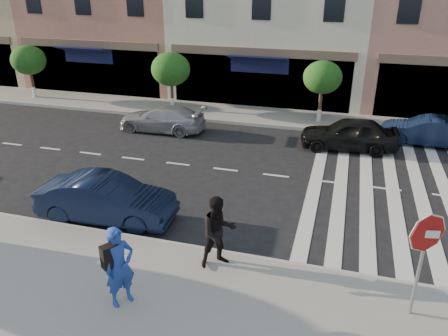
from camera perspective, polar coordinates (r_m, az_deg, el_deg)
ground at (r=13.74m, az=-4.41°, el=-6.86°), size 120.00×120.00×0.00m
sidewalk_near at (r=10.93m, az=-11.48°, el=-16.21°), size 60.00×4.50×0.15m
sidewalk_far at (r=23.46m, az=4.92°, el=6.77°), size 60.00×3.00×0.15m
building_centre at (r=28.42m, az=6.88°, el=20.89°), size 11.00×9.00×11.00m
street_tree_wa at (r=28.81m, az=-24.17°, el=12.71°), size 2.00×2.00×3.05m
street_tree_wb at (r=24.14m, az=-6.98°, el=12.66°), size 2.10×2.10×3.06m
street_tree_c at (r=22.32m, az=12.75°, el=11.44°), size 1.90×1.90×3.04m
stop_sign at (r=9.96m, az=24.79°, el=-8.93°), size 0.89×0.22×2.55m
photographer at (r=10.16m, az=-13.49°, el=-12.43°), size 0.78×0.85×1.95m
walker at (r=11.06m, az=-0.72°, el=-8.36°), size 1.19×1.15×1.94m
car_near_mid at (r=13.93m, az=-15.10°, el=-3.94°), size 4.33×1.72×1.40m
car_far_left at (r=21.43m, az=-8.12°, el=6.42°), size 4.22×1.74×1.22m
car_far_mid at (r=19.65m, az=16.01°, el=4.31°), size 4.21×1.98×1.39m
car_far_right at (r=21.38m, az=24.96°, el=4.41°), size 3.99×1.65×1.28m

